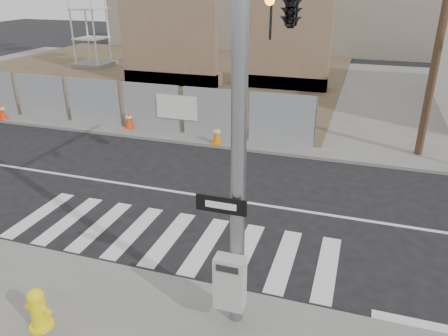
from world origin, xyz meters
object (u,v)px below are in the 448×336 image
(fire_hydrant, at_px, (38,309))
(traffic_cone_b, at_px, (2,111))
(signal_pole, at_px, (277,50))
(traffic_cone_c, at_px, (129,120))
(traffic_cone_d, at_px, (217,134))

(fire_hydrant, bearing_deg, traffic_cone_b, 152.65)
(signal_pole, height_order, traffic_cone_b, signal_pole)
(signal_pole, xyz_separation_m, traffic_cone_c, (-7.75, 6.93, -4.29))
(traffic_cone_b, xyz_separation_m, traffic_cone_c, (6.23, 0.67, -0.01))
(signal_pole, height_order, fire_hydrant, signal_pole)
(signal_pole, xyz_separation_m, fire_hydrant, (-3.41, -4.12, -4.24))
(signal_pole, height_order, traffic_cone_c, signal_pole)
(traffic_cone_b, bearing_deg, fire_hydrant, -44.48)
(fire_hydrant, distance_m, traffic_cone_c, 11.88)
(fire_hydrant, relative_size, traffic_cone_d, 1.11)
(fire_hydrant, height_order, traffic_cone_b, fire_hydrant)
(signal_pole, bearing_deg, traffic_cone_c, 138.21)
(traffic_cone_b, height_order, traffic_cone_d, traffic_cone_d)
(signal_pole, xyz_separation_m, traffic_cone_d, (-3.50, 6.27, -4.28))
(signal_pole, distance_m, traffic_cone_d, 8.35)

